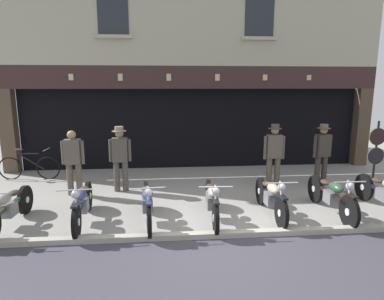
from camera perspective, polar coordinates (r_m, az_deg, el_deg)
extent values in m
cube|color=gray|center=(10.80, 0.29, -3.56)|extent=(23.94, 10.00, 0.08)
cube|color=#A8A293|center=(6.18, 4.68, -14.75)|extent=(23.94, 0.16, 0.18)
cube|color=black|center=(12.81, -0.67, 4.88)|extent=(10.99, 4.00, 2.60)
cube|color=#4C3D2D|center=(11.69, -29.17, 2.84)|extent=(0.44, 0.36, 2.60)
cube|color=#4C3D2D|center=(12.61, 27.26, 3.53)|extent=(0.44, 0.36, 2.60)
cube|color=#23282D|center=(11.06, 0.03, 4.55)|extent=(10.51, 0.03, 2.18)
cube|color=#362222|center=(10.56, 0.24, 12.50)|extent=(11.94, 0.24, 0.70)
cube|color=#C6B789|center=(10.74, -20.27, 11.80)|extent=(0.14, 0.03, 0.19)
cube|color=#C6B789|center=(10.46, -12.35, 12.26)|extent=(0.14, 0.03, 0.21)
cube|color=#C6B789|center=(10.39, -4.06, 12.49)|extent=(0.14, 0.03, 0.21)
cube|color=#C6B789|center=(10.53, 4.43, 12.47)|extent=(0.14, 0.03, 0.20)
cube|color=#C6B789|center=(10.88, 12.57, 12.20)|extent=(0.14, 0.03, 0.18)
cube|color=#C6B789|center=(11.39, 19.65, 11.77)|extent=(0.14, 0.03, 0.16)
cube|color=#ACA88D|center=(10.85, 0.21, 22.45)|extent=(11.94, 0.40, 3.06)
cube|color=#23282D|center=(10.69, -13.60, 22.33)|extent=(0.90, 0.02, 1.30)
cube|color=#ACA88D|center=(10.54, -13.45, 18.64)|extent=(1.10, 0.12, 0.10)
cube|color=#23282D|center=(11.01, 11.67, 22.07)|extent=(0.90, 0.02, 1.30)
cube|color=#ACA88D|center=(10.86, 11.57, 18.48)|extent=(1.10, 0.12, 0.10)
cylinder|color=black|center=(7.93, -26.98, -7.71)|extent=(0.10, 0.62, 0.61)
cylinder|color=silver|center=(7.93, -26.98, -7.71)|extent=(0.11, 0.14, 0.14)
cube|color=#20321F|center=(7.31, -29.20, -8.48)|extent=(0.11, 1.26, 0.07)
cube|color=slate|center=(7.34, -29.15, -9.00)|extent=(0.21, 0.33, 0.26)
ellipsoid|color=gray|center=(7.12, -29.93, -7.38)|extent=(0.24, 0.47, 0.20)
ellipsoid|color=#38281E|center=(7.47, -28.52, -6.57)|extent=(0.21, 0.31, 0.10)
cylinder|color=black|center=(6.32, -19.43, -11.74)|extent=(0.11, 0.64, 0.63)
cylinder|color=silver|center=(6.32, -19.43, -11.74)|extent=(0.11, 0.15, 0.14)
cylinder|color=black|center=(7.65, -17.56, -7.59)|extent=(0.12, 0.64, 0.63)
cylinder|color=silver|center=(7.65, -17.56, -7.59)|extent=(0.12, 0.15, 0.14)
cube|color=black|center=(6.94, -18.46, -8.54)|extent=(0.16, 1.32, 0.07)
cube|color=slate|center=(6.96, -18.43, -9.08)|extent=(0.22, 0.33, 0.26)
ellipsoid|color=navy|center=(6.72, -18.80, -7.42)|extent=(0.25, 0.47, 0.20)
ellipsoid|color=#38281E|center=(7.13, -18.23, -6.48)|extent=(0.22, 0.31, 0.10)
cube|color=black|center=(6.20, -19.64, -8.87)|extent=(0.13, 0.37, 0.04)
sphere|color=silver|center=(6.21, -19.64, -7.26)|extent=(0.15, 0.15, 0.15)
cylinder|color=silver|center=(6.18, -19.69, -6.56)|extent=(0.62, 0.07, 0.02)
cylinder|color=silver|center=(6.26, -19.54, -9.15)|extent=(0.05, 0.23, 0.62)
cylinder|color=black|center=(6.08, -7.48, -11.98)|extent=(0.13, 0.66, 0.66)
cylinder|color=silver|center=(6.08, -7.48, -11.98)|extent=(0.11, 0.15, 0.15)
cylinder|color=black|center=(7.31, -7.95, -7.92)|extent=(0.14, 0.66, 0.66)
cylinder|color=silver|center=(7.31, -7.95, -7.92)|extent=(0.12, 0.15, 0.15)
cube|color=#25304F|center=(6.65, -7.77, -8.80)|extent=(0.17, 1.22, 0.07)
cube|color=slate|center=(6.67, -7.75, -9.36)|extent=(0.23, 0.34, 0.26)
ellipsoid|color=navy|center=(6.43, -7.76, -7.60)|extent=(0.26, 0.48, 0.20)
ellipsoid|color=#38281E|center=(6.82, -7.89, -6.69)|extent=(0.22, 0.32, 0.10)
cube|color=#25304F|center=(5.95, -7.57, -8.88)|extent=(0.13, 0.37, 0.04)
sphere|color=silver|center=(5.96, -7.63, -7.33)|extent=(0.15, 0.15, 0.15)
cylinder|color=silver|center=(5.93, -7.65, -6.59)|extent=(0.62, 0.08, 0.02)
cylinder|color=silver|center=(6.01, -7.57, -9.29)|extent=(0.06, 0.27, 0.61)
cylinder|color=black|center=(6.16, 4.13, -11.72)|extent=(0.10, 0.63, 0.63)
cylinder|color=silver|center=(6.16, 4.13, -11.72)|extent=(0.11, 0.14, 0.14)
cylinder|color=black|center=(7.47, 2.90, -7.53)|extent=(0.11, 0.63, 0.63)
cylinder|color=silver|center=(7.47, 2.90, -7.53)|extent=(0.12, 0.14, 0.14)
cube|color=black|center=(6.77, 3.46, -8.47)|extent=(0.13, 1.29, 0.07)
cube|color=slate|center=(6.79, 3.46, -9.03)|extent=(0.21, 0.33, 0.26)
ellipsoid|color=gray|center=(6.54, 3.64, -7.32)|extent=(0.24, 0.47, 0.20)
ellipsoid|color=#38281E|center=(6.95, 3.27, -6.38)|extent=(0.21, 0.31, 0.10)
cube|color=black|center=(6.04, 4.18, -8.78)|extent=(0.12, 0.36, 0.04)
sphere|color=silver|center=(6.04, 4.14, -7.13)|extent=(0.15, 0.15, 0.15)
cylinder|color=silver|center=(6.02, 4.15, -6.40)|extent=(0.62, 0.05, 0.02)
cylinder|color=silver|center=(6.09, 4.13, -9.06)|extent=(0.05, 0.24, 0.62)
cylinder|color=black|center=(6.61, 15.28, -10.52)|extent=(0.07, 0.62, 0.62)
cylinder|color=silver|center=(6.61, 15.28, -10.52)|extent=(0.10, 0.14, 0.14)
cylinder|color=black|center=(7.79, 11.89, -6.99)|extent=(0.08, 0.62, 0.62)
cylinder|color=silver|center=(7.79, 11.89, -6.99)|extent=(0.11, 0.14, 0.14)
cube|color=black|center=(7.15, 13.48, -7.71)|extent=(0.07, 1.23, 0.07)
cube|color=slate|center=(7.18, 13.45, -8.23)|extent=(0.20, 0.32, 0.26)
ellipsoid|color=#AFA48D|center=(6.95, 13.97, -6.56)|extent=(0.22, 0.46, 0.20)
ellipsoid|color=#38281E|center=(7.32, 12.95, -5.78)|extent=(0.20, 0.30, 0.10)
cube|color=black|center=(6.49, 15.43, -7.79)|extent=(0.10, 0.36, 0.04)
sphere|color=silver|center=(6.50, 15.32, -6.22)|extent=(0.15, 0.15, 0.15)
cylinder|color=silver|center=(6.47, 15.36, -5.54)|extent=(0.62, 0.02, 0.02)
cylinder|color=silver|center=(6.54, 15.29, -8.03)|extent=(0.04, 0.27, 0.61)
cylinder|color=black|center=(7.08, 25.65, -9.67)|extent=(0.07, 0.65, 0.65)
cylinder|color=silver|center=(7.08, 25.65, -9.67)|extent=(0.10, 0.14, 0.14)
cylinder|color=black|center=(8.27, 20.64, -6.33)|extent=(0.08, 0.65, 0.65)
cylinder|color=silver|center=(8.27, 20.64, -6.33)|extent=(0.11, 0.14, 0.14)
cube|color=black|center=(7.63, 23.01, -7.02)|extent=(0.07, 1.32, 0.07)
cube|color=slate|center=(7.65, 22.97, -7.52)|extent=(0.20, 0.32, 0.26)
ellipsoid|color=#2B482F|center=(7.43, 23.74, -5.95)|extent=(0.22, 0.46, 0.20)
ellipsoid|color=#38281E|center=(7.79, 22.23, -5.20)|extent=(0.20, 0.30, 0.10)
cube|color=black|center=(6.97, 25.89, -7.02)|extent=(0.10, 0.36, 0.04)
sphere|color=silver|center=(6.97, 25.75, -5.65)|extent=(0.15, 0.15, 0.15)
cylinder|color=silver|center=(6.95, 25.81, -5.02)|extent=(0.62, 0.03, 0.02)
cylinder|color=silver|center=(7.02, 25.69, -7.34)|extent=(0.04, 0.24, 0.62)
cylinder|color=black|center=(8.88, 27.70, -5.74)|extent=(0.09, 0.65, 0.64)
cylinder|color=silver|center=(8.88, 27.70, -5.74)|extent=(0.11, 0.14, 0.14)
cube|color=black|center=(8.30, 30.42, -6.26)|extent=(0.09, 1.29, 0.07)
cube|color=slate|center=(8.32, 30.37, -6.72)|extent=(0.21, 0.32, 0.26)
ellipsoid|color=#38281E|center=(8.45, 29.54, -4.62)|extent=(0.21, 0.30, 0.10)
cylinder|color=brown|center=(8.69, -19.02, -4.79)|extent=(0.15, 0.15, 0.82)
cylinder|color=brown|center=(8.75, -20.40, -4.77)|extent=(0.15, 0.15, 0.82)
cube|color=brown|center=(8.56, -20.02, -0.29)|extent=(0.39, 0.24, 0.61)
cube|color=silver|center=(8.66, -19.83, 0.33)|extent=(0.14, 0.03, 0.34)
cube|color=black|center=(8.67, -19.80, 0.27)|extent=(0.05, 0.01, 0.32)
cylinder|color=brown|center=(8.50, -18.50, -0.42)|extent=(0.09, 0.09, 0.57)
cylinder|color=brown|center=(8.64, -21.50, -0.44)|extent=(0.09, 0.09, 0.57)
sphere|color=#9E7A5B|center=(8.49, -20.21, 2.49)|extent=(0.21, 0.21, 0.21)
cylinder|color=#47423D|center=(8.69, -11.49, -4.43)|extent=(0.15, 0.15, 0.81)
cylinder|color=#47423D|center=(8.72, -12.94, -4.44)|extent=(0.15, 0.15, 0.81)
cube|color=#47423D|center=(8.55, -12.41, 0.03)|extent=(0.38, 0.22, 0.62)
cube|color=silver|center=(8.65, -12.34, 0.66)|extent=(0.14, 0.02, 0.34)
cube|color=brown|center=(8.66, -12.33, 0.60)|extent=(0.05, 0.01, 0.32)
cylinder|color=#47423D|center=(8.53, -10.84, -0.04)|extent=(0.09, 0.09, 0.57)
cylinder|color=#47423D|center=(8.58, -13.96, -0.10)|extent=(0.09, 0.09, 0.57)
sphere|color=#9E7A5B|center=(8.48, -12.53, 2.84)|extent=(0.21, 0.21, 0.21)
cylinder|color=#7F705B|center=(8.47, -12.54, 3.23)|extent=(0.36, 0.36, 0.01)
cylinder|color=#7F705B|center=(8.46, -12.56, 3.62)|extent=(0.22, 0.22, 0.12)
cylinder|color=brown|center=(9.06, 14.55, -3.80)|extent=(0.15, 0.15, 0.85)
cylinder|color=brown|center=(9.00, 13.21, -3.84)|extent=(0.15, 0.15, 0.85)
cube|color=brown|center=(8.88, 14.10, 0.62)|extent=(0.39, 0.24, 0.62)
cube|color=silver|center=(8.97, 13.92, 1.22)|extent=(0.14, 0.03, 0.35)
cube|color=maroon|center=(8.99, 13.89, 1.16)|extent=(0.05, 0.01, 0.32)
cylinder|color=brown|center=(8.95, 15.53, 0.41)|extent=(0.09, 0.09, 0.61)
cylinder|color=brown|center=(8.82, 12.62, 0.39)|extent=(0.09, 0.09, 0.61)
sphere|color=#9E7A5B|center=(8.81, 14.23, 3.30)|extent=(0.20, 0.20, 0.20)
cylinder|color=#4C4238|center=(8.80, 14.24, 3.66)|extent=(0.34, 0.34, 0.01)
cylinder|color=#4C4238|center=(8.80, 14.26, 4.01)|extent=(0.21, 0.21, 0.11)
cylinder|color=#38332D|center=(9.70, 21.95, -3.31)|extent=(0.15, 0.15, 0.84)
cylinder|color=#38332D|center=(9.56, 20.92, -3.43)|extent=(0.15, 0.15, 0.84)
cube|color=#38332D|center=(9.49, 21.74, 0.74)|extent=(0.42, 0.29, 0.60)
cube|color=silver|center=(9.56, 21.35, 1.28)|extent=(0.14, 0.05, 0.34)
cube|color=brown|center=(9.57, 21.29, 1.23)|extent=(0.05, 0.02, 0.31)
cylinder|color=#38332D|center=(9.64, 22.82, 0.65)|extent=(0.09, 0.09, 0.58)
cylinder|color=#38332D|center=(9.35, 20.60, 0.51)|extent=(0.09, 0.09, 0.58)
sphere|color=#9E7A5B|center=(9.42, 21.92, 3.20)|extent=(0.20, 0.20, 0.20)
cylinder|color=brown|center=(9.42, 21.94, 3.53)|extent=(0.34, 0.34, 0.01)
cylinder|color=brown|center=(9.41, 21.97, 3.87)|extent=(0.21, 0.21, 0.11)
cylinder|color=#232328|center=(10.89, 29.31, -0.06)|extent=(0.06, 0.06, 1.71)
cylinder|color=black|center=(10.81, 29.58, 2.04)|extent=(0.49, 0.03, 0.49)
torus|color=beige|center=(10.82, 29.53, 2.05)|extent=(0.52, 0.04, 0.52)
cylinder|color=black|center=(10.90, 29.29, -0.91)|extent=(0.49, 0.03, 0.49)
torus|color=silver|center=(10.91, 29.25, -0.90)|extent=(0.52, 0.04, 0.52)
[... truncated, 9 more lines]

